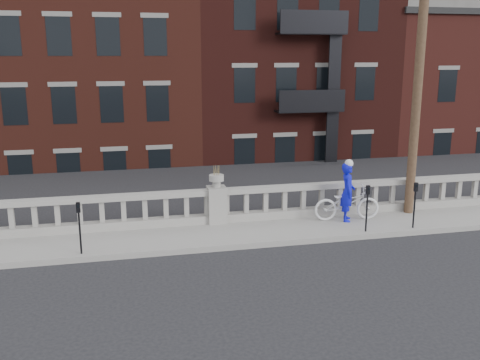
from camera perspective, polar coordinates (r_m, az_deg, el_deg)
The scene contains 11 objects.
ground at distance 12.68m, azimuth 0.83°, elevation -10.51°, with size 120.00×120.00×0.00m, color black.
sidewalk at distance 15.38m, azimuth -1.83°, elevation -5.84°, with size 32.00×2.20×0.15m, color gray.
balustrade at distance 16.10m, azimuth -2.50°, elevation -2.85°, with size 28.00×0.34×1.03m.
planter_pedestal at distance 16.05m, azimuth -2.50°, elevation -2.20°, with size 0.55×0.55×1.76m.
lower_level at distance 34.56m, azimuth -7.43°, elevation 9.10°, with size 80.00×44.00×20.80m.
utility_pole at distance 17.36m, azimuth 18.70°, elevation 13.02°, with size 1.60×0.28×10.00m.
parking_meter_a at distance 14.08m, azimuth -16.77°, elevation -4.32°, with size 0.10×0.09×1.36m.
parking_meter_b at distance 15.59m, azimuth 13.41°, elevation -2.40°, with size 0.10×0.09×1.36m.
parking_meter_c at distance 16.29m, azimuth 18.16°, elevation -2.03°, with size 0.10×0.09×1.36m.
bicycle at distance 16.65m, azimuth 11.33°, elevation -2.42°, with size 0.70×2.01×1.06m, color silver.
cyclist at distance 16.49m, azimuth 11.40°, elevation -1.26°, with size 0.65×0.43×1.79m, color #0D10C8.
Camera 1 is at (-2.76, -11.26, 5.13)m, focal length 40.00 mm.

